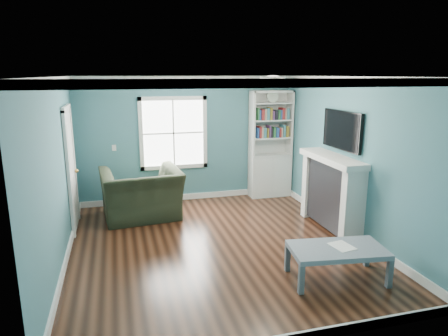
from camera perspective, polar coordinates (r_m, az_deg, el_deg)
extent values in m
plane|color=black|center=(6.41, -0.93, -11.00)|extent=(5.00, 5.00, 0.00)
plane|color=#3E777B|center=(8.40, -5.18, 4.06)|extent=(4.50, 0.00, 4.50)
plane|color=#3E777B|center=(3.72, 8.61, -7.89)|extent=(4.50, 0.00, 4.50)
plane|color=#3E777B|center=(5.88, -22.75, -0.91)|extent=(0.00, 5.00, 5.00)
plane|color=#3E777B|center=(6.89, 17.49, 1.47)|extent=(0.00, 5.00, 5.00)
plane|color=white|center=(5.85, -1.03, 12.92)|extent=(5.00, 5.00, 0.00)
cube|color=white|center=(8.67, -4.99, -4.07)|extent=(4.50, 0.03, 0.12)
cube|color=white|center=(6.28, -21.58, -11.94)|extent=(0.03, 5.00, 0.12)
cube|color=white|center=(7.22, 16.70, -8.21)|extent=(0.03, 5.00, 0.12)
cube|color=white|center=(8.27, -5.34, 12.69)|extent=(4.50, 0.04, 0.08)
cube|color=white|center=(3.50, 9.20, 11.88)|extent=(4.50, 0.04, 0.08)
cube|color=white|center=(5.73, -23.69, 11.43)|extent=(0.04, 5.00, 0.08)
cube|color=white|center=(6.75, 18.10, 11.99)|extent=(0.04, 5.00, 0.08)
cube|color=white|center=(8.33, -7.23, 4.97)|extent=(1.24, 0.01, 1.34)
cube|color=white|center=(8.25, -11.78, 4.72)|extent=(0.08, 0.06, 1.50)
cube|color=white|center=(8.43, -2.75, 5.16)|extent=(0.08, 0.06, 1.50)
cube|color=white|center=(8.44, -7.08, 0.19)|extent=(1.40, 0.06, 0.08)
cube|color=white|center=(8.24, -7.36, 9.85)|extent=(1.40, 0.06, 0.08)
cube|color=white|center=(8.31, -7.22, 4.96)|extent=(1.24, 0.03, 0.03)
cube|color=white|center=(8.31, -7.22, 4.96)|extent=(0.03, 0.03, 1.34)
cube|color=silver|center=(8.86, 6.52, -1.11)|extent=(0.90, 0.35, 0.90)
cube|color=silver|center=(8.49, 4.01, 6.23)|extent=(0.04, 0.35, 1.40)
cube|color=silver|center=(8.81, 9.34, 6.34)|extent=(0.04, 0.35, 1.40)
cube|color=silver|center=(8.80, 6.32, 6.42)|extent=(0.90, 0.02, 1.40)
cube|color=silver|center=(8.59, 6.85, 10.80)|extent=(0.90, 0.35, 0.04)
cube|color=silver|center=(8.75, 6.60, 1.87)|extent=(0.84, 0.33, 0.03)
cube|color=silver|center=(8.69, 6.67, 4.33)|extent=(0.84, 0.33, 0.03)
cube|color=silver|center=(8.64, 6.74, 6.82)|extent=(0.84, 0.33, 0.03)
cube|color=silver|center=(8.60, 6.80, 9.20)|extent=(0.84, 0.33, 0.03)
cube|color=#264C8C|center=(8.65, 6.74, 5.13)|extent=(0.70, 0.25, 0.22)
cube|color=maroon|center=(8.60, 6.81, 7.63)|extent=(0.70, 0.25, 0.22)
cylinder|color=beige|center=(8.55, 6.96, 10.15)|extent=(0.26, 0.06, 0.26)
cube|color=black|center=(7.14, 15.16, -3.77)|extent=(0.30, 1.20, 1.10)
cube|color=black|center=(7.19, 14.92, -5.31)|extent=(0.22, 0.65, 0.70)
cube|color=silver|center=(6.59, 17.92, -5.39)|extent=(0.36, 0.16, 1.20)
cube|color=silver|center=(7.69, 12.54, -2.41)|extent=(0.36, 0.16, 1.20)
cube|color=silver|center=(6.96, 15.19, 1.32)|extent=(0.44, 1.58, 0.10)
cube|color=black|center=(6.96, 16.50, 5.21)|extent=(0.06, 1.10, 0.65)
cube|color=silver|center=(7.29, -21.02, -0.39)|extent=(0.04, 0.80, 2.05)
cube|color=white|center=(6.86, -21.29, -1.24)|extent=(0.05, 0.08, 2.13)
cube|color=white|center=(7.73, -20.64, 0.38)|extent=(0.05, 0.08, 2.13)
cube|color=white|center=(7.13, -21.65, 7.96)|extent=(0.05, 0.98, 0.08)
sphere|color=#BF8C3F|center=(7.59, -20.31, -0.40)|extent=(0.07, 0.07, 0.07)
ellipsoid|color=white|center=(6.22, 7.00, 12.29)|extent=(0.34, 0.34, 0.15)
cylinder|color=white|center=(6.22, 7.01, 12.71)|extent=(0.38, 0.38, 0.03)
cube|color=white|center=(8.28, -15.43, 2.80)|extent=(0.08, 0.01, 0.12)
imported|color=black|center=(7.55, -11.76, -2.51)|extent=(1.50, 1.05, 1.24)
cube|color=#495158|center=(5.15, 10.98, -15.38)|extent=(0.07, 0.07, 0.38)
cube|color=#495158|center=(5.59, 22.57, -13.77)|extent=(0.07, 0.07, 0.38)
cube|color=#495158|center=(5.65, 9.06, -12.57)|extent=(0.07, 0.07, 0.38)
cube|color=#495158|center=(6.06, 19.75, -11.38)|extent=(0.07, 0.07, 0.38)
cube|color=slate|center=(5.49, 15.91, -11.18)|extent=(1.29, 0.82, 0.07)
cube|color=white|center=(5.53, 16.50, -10.65)|extent=(0.29, 0.35, 0.00)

